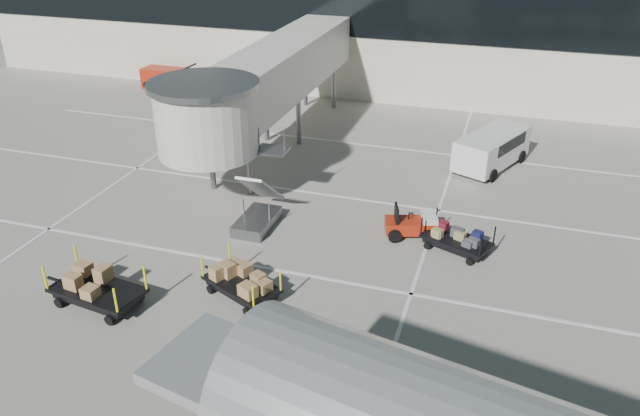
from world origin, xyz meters
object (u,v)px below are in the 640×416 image
Objects in this scene: ground_worker at (258,332)px; baggage_tug at (412,225)px; suitcase_cart at (455,241)px; box_cart_far at (97,291)px; box_cart_near at (238,283)px; minivan at (493,147)px; belt_loader at (168,79)px.

baggage_tug is at bearing 71.27° from ground_worker.
box_cart_far is (-11.69, -7.62, 0.09)m from suitcase_cart.
suitcase_cart is at bearing 63.05° from box_cart_near.
ground_worker is 18.73m from minivan.
suitcase_cart is 0.96× the size of box_cart_near.
ground_worker is at bearing 1.40° from box_cart_far.
box_cart_near is at bearing -120.06° from suitcase_cart.
belt_loader is (-15.99, 22.68, 0.16)m from box_cart_near.
box_cart_near is at bearing -146.92° from baggage_tug.
box_cart_near is 3.31m from ground_worker.
belt_loader is (-17.90, 25.37, -0.11)m from ground_worker.
minivan is (0.77, 9.43, 0.66)m from suitcase_cart.
baggage_tug is 2.07m from suitcase_cart.
ground_worker is (-3.26, -9.04, 0.34)m from baggage_tug.
minivan is at bearing 87.04° from box_cart_near.
minivan is 1.32× the size of belt_loader.
belt_loader is (-11.41, 24.66, 0.18)m from box_cart_far.
baggage_tug is at bearing -36.24° from belt_loader.
box_cart_far is at bearing 174.87° from ground_worker.
belt_loader is (-23.10, 17.05, 0.28)m from suitcase_cart.
belt_loader reaches higher than box_cart_far.
box_cart_far reaches higher than suitcase_cart.
baggage_tug is 26.73m from belt_loader.
box_cart_far reaches higher than baggage_tug.
baggage_tug reaches higher than box_cart_near.
ground_worker is (1.91, -2.69, 0.27)m from box_cart_near.
box_cart_far is 0.78× the size of minivan.
minivan is at bearing -16.27° from belt_loader.
baggage_tug is 0.69× the size of suitcase_cart.
ground_worker is at bearing -100.47° from suitcase_cart.
box_cart_far is at bearing -157.26° from baggage_tug.
minivan is (5.97, 17.76, 0.28)m from ground_worker.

